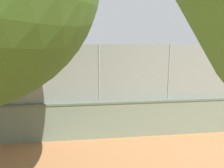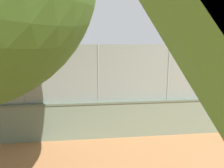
{
  "view_description": "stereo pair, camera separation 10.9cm",
  "coord_description": "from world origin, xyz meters",
  "px_view_note": "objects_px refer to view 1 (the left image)",
  "views": [
    {
      "loc": [
        0.63,
        20.45,
        4.12
      ],
      "look_at": [
        -0.86,
        6.97,
        1.48
      ],
      "focal_mm": 34.63,
      "sensor_mm": 36.0,
      "label": 1
    },
    {
      "loc": [
        0.53,
        20.47,
        4.12
      ],
      "look_at": [
        -0.86,
        6.97,
        1.48
      ],
      "focal_mm": 34.63,
      "sensor_mm": 36.0,
      "label": 2
    }
  ],
  "objects_px": {
    "player_at_service_line": "(100,73)",
    "sports_ball": "(166,95)",
    "player_foreground_swinging": "(19,89)",
    "spare_ball_by_wall": "(217,118)",
    "player_near_wall_returning": "(176,95)",
    "courtside_bench": "(32,117)"
  },
  "relations": [
    {
      "from": "player_near_wall_returning",
      "to": "player_foreground_swinging",
      "type": "xyz_separation_m",
      "value": [
        10.01,
        -2.27,
        0.12
      ]
    },
    {
      "from": "player_foreground_swinging",
      "to": "courtside_bench",
      "type": "height_order",
      "value": "player_foreground_swinging"
    },
    {
      "from": "player_at_service_line",
      "to": "courtside_bench",
      "type": "height_order",
      "value": "player_at_service_line"
    },
    {
      "from": "player_near_wall_returning",
      "to": "player_foreground_swinging",
      "type": "bearing_deg",
      "value": -12.78
    },
    {
      "from": "player_foreground_swinging",
      "to": "courtside_bench",
      "type": "distance_m",
      "value": 4.51
    },
    {
      "from": "player_at_service_line",
      "to": "courtside_bench",
      "type": "distance_m",
      "value": 12.23
    },
    {
      "from": "player_near_wall_returning",
      "to": "spare_ball_by_wall",
      "type": "distance_m",
      "value": 2.68
    },
    {
      "from": "player_foreground_swinging",
      "to": "sports_ball",
      "type": "xyz_separation_m",
      "value": [
        -8.97,
        3.34,
        0.16
      ]
    },
    {
      "from": "player_foreground_swinging",
      "to": "courtside_bench",
      "type": "bearing_deg",
      "value": 113.65
    },
    {
      "from": "player_near_wall_returning",
      "to": "spare_ball_by_wall",
      "type": "relative_size",
      "value": 10.08
    },
    {
      "from": "player_foreground_swinging",
      "to": "sports_ball",
      "type": "relative_size",
      "value": 21.6
    },
    {
      "from": "player_foreground_swinging",
      "to": "spare_ball_by_wall",
      "type": "height_order",
      "value": "player_foreground_swinging"
    },
    {
      "from": "player_near_wall_returning",
      "to": "player_foreground_swinging",
      "type": "distance_m",
      "value": 10.27
    },
    {
      "from": "player_near_wall_returning",
      "to": "sports_ball",
      "type": "bearing_deg",
      "value": 45.59
    },
    {
      "from": "sports_ball",
      "to": "courtside_bench",
      "type": "bearing_deg",
      "value": 6.01
    },
    {
      "from": "spare_ball_by_wall",
      "to": "courtside_bench",
      "type": "relative_size",
      "value": 0.09
    },
    {
      "from": "player_at_service_line",
      "to": "sports_ball",
      "type": "bearing_deg",
      "value": 106.24
    },
    {
      "from": "player_at_service_line",
      "to": "spare_ball_by_wall",
      "type": "distance_m",
      "value": 13.09
    },
    {
      "from": "player_at_service_line",
      "to": "player_foreground_swinging",
      "type": "relative_size",
      "value": 1.0
    },
    {
      "from": "player_at_service_line",
      "to": "sports_ball",
      "type": "height_order",
      "value": "player_at_service_line"
    },
    {
      "from": "sports_ball",
      "to": "spare_ball_by_wall",
      "type": "distance_m",
      "value": 2.98
    },
    {
      "from": "sports_ball",
      "to": "spare_ball_by_wall",
      "type": "relative_size",
      "value": 0.53
    }
  ]
}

